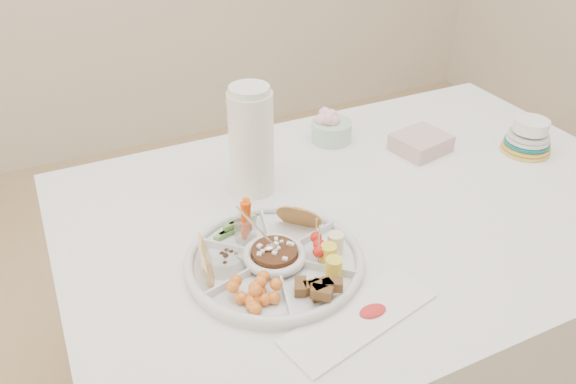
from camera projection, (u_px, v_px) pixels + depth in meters
name	position (u px, v px, depth m)	size (l,w,h in m)	color
dining_table	(360.00, 310.00, 1.63)	(1.52, 1.02, 0.76)	white
party_tray	(275.00, 258.00, 1.21)	(0.38, 0.38, 0.04)	white
bean_dip	(274.00, 255.00, 1.20)	(0.10, 0.10, 0.04)	#392114
tortillas	(293.00, 216.00, 1.30)	(0.10, 0.10, 0.06)	olive
carrot_cucumber	(237.00, 216.00, 1.26)	(0.10, 0.10, 0.09)	#DD4405
pita_raisins	(213.00, 258.00, 1.17)	(0.11, 0.11, 0.06)	tan
cherries	(252.00, 293.00, 1.10)	(0.11, 0.11, 0.05)	#F7AB45
granola_chunks	(317.00, 284.00, 1.12)	(0.11, 0.11, 0.05)	brown
banana_tomato	(334.00, 237.00, 1.21)	(0.11, 0.11, 0.09)	#F7D985
cup_stack	(255.00, 147.00, 1.44)	(0.08, 0.08, 0.22)	#BABABA
thermos	(251.00, 140.00, 1.40)	(0.11, 0.11, 0.29)	silver
flower_bowl	(332.00, 127.00, 1.68)	(0.12, 0.12, 0.09)	#9BE2BE
napkin_stack	(421.00, 143.00, 1.64)	(0.15, 0.13, 0.05)	#CAA4A5
plate_stack	(528.00, 138.00, 1.62)	(0.14, 0.14, 0.09)	yellow
placemat	(359.00, 318.00, 1.09)	(0.33, 0.11, 0.01)	white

